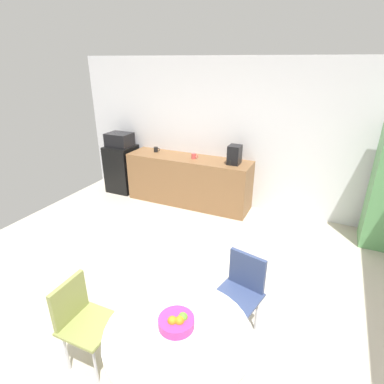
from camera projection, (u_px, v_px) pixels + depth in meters
The scene contains 13 objects.
ground_plane at pixel (142, 304), 3.47m from camera, with size 6.00×6.00×0.00m, color beige.
wall_back at pixel (231, 135), 5.45m from camera, with size 6.00×0.10×2.60m, color silver.
counter_block at pixel (188, 181), 5.76m from camera, with size 2.32×0.60×0.90m, color brown.
mini_fridge at pixel (122, 168), 6.33m from camera, with size 0.54×0.54×0.95m, color black.
microwave at pixel (119, 140), 6.09m from camera, with size 0.48×0.38×0.26m, color black.
round_table at pixel (178, 346), 2.27m from camera, with size 1.07×1.07×0.74m.
chair_olive at pixel (79, 314), 2.65m from camera, with size 0.43×0.43×0.83m.
chair_navy at pixel (242, 285), 2.99m from camera, with size 0.50×0.50×0.83m.
fruit_bowl at pixel (177, 322), 2.24m from camera, with size 0.27×0.27×0.11m.
mug_white at pixel (156, 149), 5.90m from camera, with size 0.13×0.08×0.09m.
mug_green at pixel (231, 162), 5.17m from camera, with size 0.13×0.08×0.09m.
mug_red at pixel (194, 156), 5.50m from camera, with size 0.13×0.08×0.09m.
coffee_maker at pixel (235, 155), 5.18m from camera, with size 0.20×0.24×0.32m, color black.
Camera 1 is at (1.63, -2.20, 2.55)m, focal length 28.80 mm.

